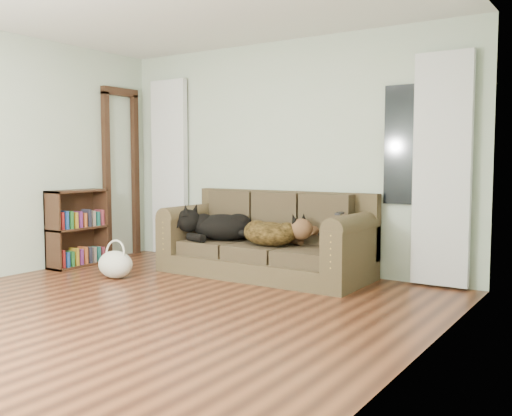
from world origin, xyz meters
The scene contains 13 objects.
floor centered at (0.00, 0.00, 0.00)m, with size 5.00×5.00×0.00m, color #3A1D12.
wall_back centered at (0.00, 2.50, 1.30)m, with size 4.50×0.04×2.60m, color #ADC2A5.
wall_right centered at (2.25, 0.00, 1.30)m, with size 0.04×5.00×2.60m, color #ADC2A5.
curtain_left centered at (-1.70, 2.42, 1.15)m, with size 0.55×0.08×2.25m, color silver.
curtain_right centered at (1.80, 2.42, 1.15)m, with size 0.55×0.08×2.25m, color silver.
window_pane centered at (1.45, 2.47, 1.40)m, with size 0.50×0.03×1.20m, color black.
door_casing centered at (-2.20, 2.05, 1.05)m, with size 0.07×0.60×2.10m, color black.
sofa centered at (0.04, 1.97, 0.45)m, with size 2.28×0.98×0.93m, color #2F2B1D.
dog_black_lab centered at (-0.53, 1.93, 0.48)m, with size 0.71×0.50×0.30m, color black.
dog_shepherd centered at (0.21, 1.89, 0.49)m, with size 0.63×0.45×0.28m, color black.
tv_remote centered at (0.98, 1.87, 0.73)m, with size 0.05×0.18×0.02m, color black.
tote_bag centered at (-1.19, 0.98, 0.16)m, with size 0.40×0.31×0.29m, color silver.
bookshelf centered at (-2.09, 1.24, 0.50)m, with size 0.27×0.72×0.90m, color black.
Camera 1 is at (3.33, -3.17, 1.24)m, focal length 40.00 mm.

